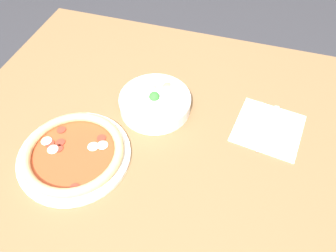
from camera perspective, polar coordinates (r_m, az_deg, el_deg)
ground_plane at (r=1.63m, az=-2.57°, el=-15.63°), size 8.00×8.00×0.00m
dining_table at (r=1.09m, az=-3.70°, el=-2.09°), size 1.15×0.98×0.72m
pizza at (r=0.95m, az=-16.11°, el=-4.57°), size 0.32×0.32×0.04m
bowl at (r=1.02m, az=-2.28°, el=4.22°), size 0.22×0.22×0.07m
napkin at (r=1.03m, az=17.05°, el=-0.38°), size 0.22×0.22×0.00m
fork at (r=1.02m, az=15.54°, el=0.04°), size 0.03×0.20×0.00m
knife at (r=1.03m, az=18.38°, el=-0.91°), size 0.03×0.20×0.01m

